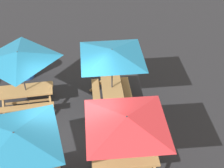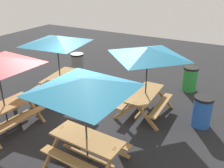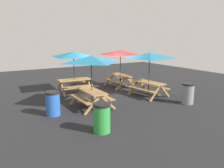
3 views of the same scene
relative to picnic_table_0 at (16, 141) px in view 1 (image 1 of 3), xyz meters
name	(u,v)px [view 1 (image 1 of 3)]	position (x,y,z in m)	size (l,w,h in m)	color
ground_plane	(76,138)	(1.35, 1.68, -1.99)	(24.00, 24.00, 0.00)	#232326
picnic_table_0	(16,141)	(0.00, 0.00, 0.00)	(2.80, 2.80, 2.34)	#A87A44
picnic_table_1	(126,126)	(2.63, 0.10, 0.00)	(2.82, 2.82, 2.34)	#A87A44
picnic_table_2	(112,57)	(2.74, 3.11, 0.00)	(2.82, 2.82, 2.34)	#A87A44
picnic_table_3	(19,60)	(-0.19, 3.42, 0.00)	(2.03, 2.03, 2.34)	#A87A44
trash_bin_blue	(25,66)	(-0.36, 5.22, -1.49)	(0.59, 0.59, 0.98)	blue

